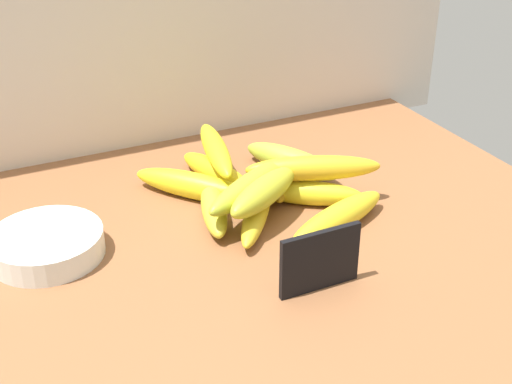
{
  "coord_description": "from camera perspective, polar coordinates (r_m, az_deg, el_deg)",
  "views": [
    {
      "loc": [
        -30.39,
        -74.82,
        56.34
      ],
      "look_at": [
        7.65,
        4.81,
        8.0
      ],
      "focal_mm": 48.99,
      "sensor_mm": 36.0,
      "label": 1
    }
  ],
  "objects": [
    {
      "name": "banana_1",
      "position": [
        1.12,
        1.99,
        1.25
      ],
      "size": [
        10.56,
        15.85,
        3.23
      ],
      "primitive_type": "ellipsoid",
      "rotation": [
        0.0,
        0.0,
        4.22
      ],
      "color": "#B88D19",
      "rests_on": "counter_top"
    },
    {
      "name": "banana_7",
      "position": [
        1.07,
        4.45,
        -0.09
      ],
      "size": [
        15.5,
        12.02,
        3.77
      ],
      "primitive_type": "ellipsoid",
      "rotation": [
        0.0,
        0.0,
        2.56
      ],
      "color": "yellow",
      "rests_on": "counter_top"
    },
    {
      "name": "banana_5",
      "position": [
        1.02,
        0.09,
        -1.58
      ],
      "size": [
        13.9,
        18.12,
        3.34
      ],
      "primitive_type": "ellipsoid",
      "rotation": [
        0.0,
        0.0,
        0.97
      ],
      "color": "gold",
      "rests_on": "counter_top"
    },
    {
      "name": "chalkboard_sign",
      "position": [
        0.88,
        5.21,
        -5.74
      ],
      "size": [
        11.0,
        1.8,
        8.4
      ],
      "color": "black",
      "rests_on": "counter_top"
    },
    {
      "name": "banana_0",
      "position": [
        1.09,
        -5.02,
        0.5
      ],
      "size": [
        16.83,
        18.6,
        4.17
      ],
      "primitive_type": "ellipsoid",
      "rotation": [
        0.0,
        0.0,
        5.42
      ],
      "color": "yellow",
      "rests_on": "counter_top"
    },
    {
      "name": "counter_top",
      "position": [
        0.98,
        -2.85,
        -5.51
      ],
      "size": [
        110.0,
        76.0,
        3.0
      ],
      "primitive_type": "cube",
      "color": "brown",
      "rests_on": "ground"
    },
    {
      "name": "banana_4",
      "position": [
        1.03,
        -3.46,
        -1.38
      ],
      "size": [
        7.96,
        15.91,
        3.65
      ],
      "primitive_type": "ellipsoid",
      "rotation": [
        0.0,
        0.0,
        4.42
      ],
      "color": "gold",
      "rests_on": "counter_top"
    },
    {
      "name": "fruit_bowl",
      "position": [
        0.99,
        -16.71,
        -4.11
      ],
      "size": [
        15.37,
        15.37,
        3.5
      ],
      "primitive_type": "cylinder",
      "color": "silver",
      "rests_on": "counter_top"
    },
    {
      "name": "banana_9",
      "position": [
        1.0,
        0.66,
        0.01
      ],
      "size": [
        15.72,
        11.91,
        4.19
      ],
      "primitive_type": "ellipsoid",
      "rotation": [
        0.0,
        0.0,
        0.55
      ],
      "color": "gold",
      "rests_on": "banana_5"
    },
    {
      "name": "banana_11",
      "position": [
        1.12,
        -3.3,
        3.47
      ],
      "size": [
        7.33,
        19.92,
        3.52
      ],
      "primitive_type": "ellipsoid",
      "rotation": [
        0.0,
        0.0,
        1.37
      ],
      "color": "yellow",
      "rests_on": "banana_6"
    },
    {
      "name": "banana_8",
      "position": [
        1.02,
        -0.14,
        0.62
      ],
      "size": [
        20.14,
        13.7,
        4.04
      ],
      "primitive_type": "ellipsoid",
      "rotation": [
        0.0,
        0.0,
        0.51
      ],
      "color": "#A1AE28",
      "rests_on": "banana_5"
    },
    {
      "name": "banana_3",
      "position": [
        1.01,
        6.71,
        -2.09
      ],
      "size": [
        19.74,
        10.43,
        4.03
      ],
      "primitive_type": "ellipsoid",
      "rotation": [
        0.0,
        0.0,
        3.49
      ],
      "color": "yellow",
      "rests_on": "counter_top"
    },
    {
      "name": "banana_10",
      "position": [
        1.06,
        4.7,
        1.96
      ],
      "size": [
        20.71,
        11.13,
        3.89
      ],
      "primitive_type": "ellipsoid",
      "rotation": [
        0.0,
        0.0,
        2.77
      ],
      "color": "gold",
      "rests_on": "banana_7"
    },
    {
      "name": "banana_2",
      "position": [
        1.16,
        2.92,
        2.55
      ],
      "size": [
        12.15,
        18.2,
        4.32
      ],
      "primitive_type": "ellipsoid",
      "rotation": [
        0.0,
        0.0,
        5.19
      ],
      "color": "#A2BD35",
      "rests_on": "counter_top"
    },
    {
      "name": "banana_6",
      "position": [
        1.13,
        -3.22,
        1.58
      ],
      "size": [
        8.37,
        17.4,
        3.84
      ],
      "primitive_type": "ellipsoid",
      "rotation": [
        0.0,
        0.0,
        1.85
      ],
      "color": "yellow",
      "rests_on": "counter_top"
    }
  ]
}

